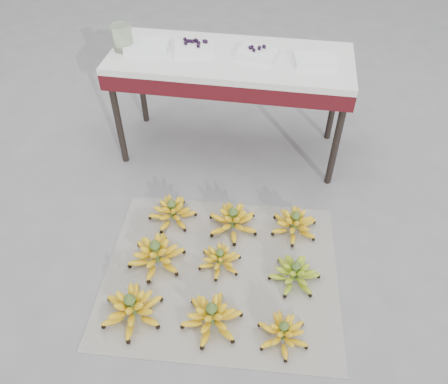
% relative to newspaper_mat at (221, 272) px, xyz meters
% --- Properties ---
extents(ground, '(60.00, 60.00, 0.00)m').
position_rel_newspaper_mat_xyz_m(ground, '(0.01, 0.05, -0.00)').
color(ground, slate).
rests_on(ground, ground).
extents(newspaper_mat, '(1.31, 1.13, 0.01)m').
position_rel_newspaper_mat_xyz_m(newspaper_mat, '(0.00, 0.00, 0.00)').
color(newspaper_mat, silver).
rests_on(newspaper_mat, ground).
extents(bunch_front_left, '(0.40, 0.40, 0.19)m').
position_rel_newspaper_mat_xyz_m(bunch_front_left, '(-0.39, -0.33, 0.07)').
color(bunch_front_left, yellow).
rests_on(bunch_front_left, newspaper_mat).
extents(bunch_front_center, '(0.33, 0.33, 0.18)m').
position_rel_newspaper_mat_xyz_m(bunch_front_center, '(0.01, -0.31, 0.07)').
color(bunch_front_center, yellow).
rests_on(bunch_front_center, newspaper_mat).
extents(bunch_front_right, '(0.32, 0.32, 0.15)m').
position_rel_newspaper_mat_xyz_m(bunch_front_right, '(0.35, -0.33, 0.05)').
color(bunch_front_right, yellow).
rests_on(bunch_front_right, newspaper_mat).
extents(bunch_mid_left, '(0.41, 0.41, 0.19)m').
position_rel_newspaper_mat_xyz_m(bunch_mid_left, '(-0.36, 0.01, 0.07)').
color(bunch_mid_left, yellow).
rests_on(bunch_mid_left, newspaper_mat).
extents(bunch_mid_center, '(0.30, 0.30, 0.14)m').
position_rel_newspaper_mat_xyz_m(bunch_mid_center, '(-0.01, 0.04, 0.05)').
color(bunch_mid_center, yellow).
rests_on(bunch_mid_center, newspaper_mat).
extents(bunch_mid_right, '(0.29, 0.29, 0.16)m').
position_rel_newspaper_mat_xyz_m(bunch_mid_right, '(0.39, 0.01, 0.06)').
color(bunch_mid_right, '#7FA31E').
rests_on(bunch_mid_right, newspaper_mat).
extents(bunch_back_left, '(0.32, 0.32, 0.17)m').
position_rel_newspaper_mat_xyz_m(bunch_back_left, '(-0.35, 0.34, 0.06)').
color(bunch_back_left, yellow).
rests_on(bunch_back_left, newspaper_mat).
extents(bunch_back_center, '(0.39, 0.39, 0.18)m').
position_rel_newspaper_mat_xyz_m(bunch_back_center, '(0.01, 0.32, 0.07)').
color(bunch_back_center, yellow).
rests_on(bunch_back_center, newspaper_mat).
extents(bunch_back_right, '(0.35, 0.35, 0.17)m').
position_rel_newspaper_mat_xyz_m(bunch_back_right, '(0.37, 0.36, 0.06)').
color(bunch_back_right, yellow).
rests_on(bunch_back_right, newspaper_mat).
extents(vendor_table, '(1.49, 0.60, 0.72)m').
position_rel_newspaper_mat_xyz_m(vendor_table, '(-0.12, 1.08, 0.63)').
color(vendor_table, black).
rests_on(vendor_table, ground).
extents(tray_far_left, '(0.28, 0.22, 0.04)m').
position_rel_newspaper_mat_xyz_m(tray_far_left, '(-0.64, 1.08, 0.74)').
color(tray_far_left, silver).
rests_on(tray_far_left, vendor_table).
extents(tray_left, '(0.28, 0.23, 0.06)m').
position_rel_newspaper_mat_xyz_m(tray_left, '(-0.35, 1.10, 0.74)').
color(tray_left, silver).
rests_on(tray_left, vendor_table).
extents(tray_right, '(0.26, 0.21, 0.06)m').
position_rel_newspaper_mat_xyz_m(tray_right, '(0.04, 1.10, 0.73)').
color(tray_right, silver).
rests_on(tray_right, vendor_table).
extents(tray_far_right, '(0.27, 0.21, 0.04)m').
position_rel_newspaper_mat_xyz_m(tray_far_right, '(0.39, 1.07, 0.73)').
color(tray_far_right, silver).
rests_on(tray_far_right, vendor_table).
extents(glass_jar, '(0.16, 0.16, 0.16)m').
position_rel_newspaper_mat_xyz_m(glass_jar, '(-0.79, 1.05, 0.79)').
color(glass_jar, beige).
rests_on(glass_jar, vendor_table).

